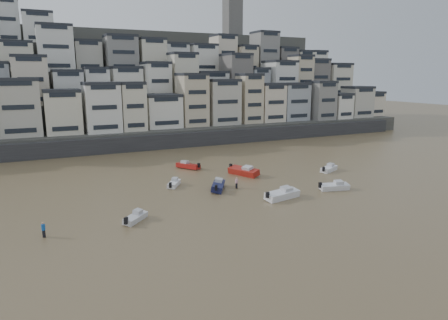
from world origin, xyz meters
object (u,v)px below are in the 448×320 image
boat_c (218,185)px  boat_a (282,193)px  boat_b (334,186)px  boat_d (329,168)px  person_blue (43,230)px  boat_j (135,217)px  person_pink (237,183)px  boat_h (188,165)px  boat_e (244,170)px  boat_f (174,183)px

boat_c → boat_a: boat_a is taller
boat_b → boat_d: (7.26, 9.91, -0.01)m
boat_c → person_blue: (-24.66, -8.52, 0.11)m
boat_b → boat_c: (-15.91, 7.82, 0.09)m
boat_b → boat_a: size_ratio=0.83×
boat_j → person_pink: size_ratio=2.40×
boat_d → person_blue: size_ratio=2.81×
person_pink → boat_h: bearing=97.5°
boat_c → person_pink: person_pink is taller
boat_b → person_pink: size_ratio=2.85×
boat_b → boat_c: size_ratio=0.89×
boat_e → boat_d: boat_e is taller
boat_j → boat_a: boat_a is taller
boat_a → boat_j: bearing=168.2°
boat_a → person_blue: bearing=169.4°
boat_c → boat_d: (23.17, 2.09, -0.09)m
boat_c → boat_e: size_ratio=0.89×
boat_h → boat_j: bearing=113.2°
boat_h → person_blue: bearing=99.7°
boat_j → boat_f: boat_f is taller
boat_d → boat_c: bearing=158.8°
boat_f → boat_a: boat_a is taller
person_pink → boat_j: bearing=-157.0°
boat_h → boat_c: boat_c is taller
boat_j → boat_a: (20.82, -0.17, 0.25)m
boat_d → boat_a: bearing=-175.3°
boat_c → boat_j: size_ratio=1.34×
boat_e → boat_c: bearing=-73.9°
boat_h → boat_b: 27.57m
boat_b → boat_j: 30.49m
boat_b → person_blue: 40.57m
boat_b → boat_e: bearing=133.9°
boat_h → boat_f: bearing=115.7°
boat_h → person_blue: size_ratio=2.97×
boat_j → boat_d: boat_d is taller
boat_d → boat_e: bearing=138.6°
boat_j → person_blue: person_blue is taller
boat_c → boat_a: size_ratio=0.93×
boat_j → boat_a: 20.82m
boat_j → boat_c: bearing=-15.9°
boat_a → person_blue: person_blue is taller
boat_c → boat_e: boat_e is taller
boat_h → boat_j: boat_h is taller
boat_b → boat_c: bearing=167.6°
boat_j → boat_b: bearing=-44.2°
boat_b → person_pink: 14.92m
boat_e → person_blue: bearing=-88.2°
boat_c → boat_h: bearing=27.8°
boat_h → boat_b: (15.11, -23.06, -0.03)m
boat_f → boat_e: boat_e is taller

